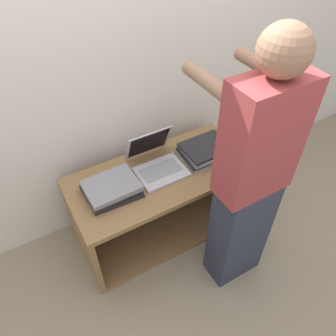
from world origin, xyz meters
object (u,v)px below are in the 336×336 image
object	(u,v)px
laptop_stack_left	(112,188)
person	(250,181)
laptop_open	(157,162)
laptop_stack_right	(205,151)

from	to	relation	value
laptop_stack_left	person	world-z (taller)	person
laptop_open	laptop_stack_right	bearing A→B (deg)	-9.12
laptop_open	laptop_stack_left	size ratio (longest dim) A/B	1.04
laptop_stack_right	person	distance (m)	0.60
laptop_open	person	bearing A→B (deg)	-67.31
laptop_stack_right	person	bearing A→B (deg)	-100.88
laptop_stack_left	person	size ratio (longest dim) A/B	0.20
laptop_stack_left	laptop_stack_right	world-z (taller)	same
laptop_open	person	world-z (taller)	person
laptop_stack_left	laptop_stack_right	distance (m)	0.71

